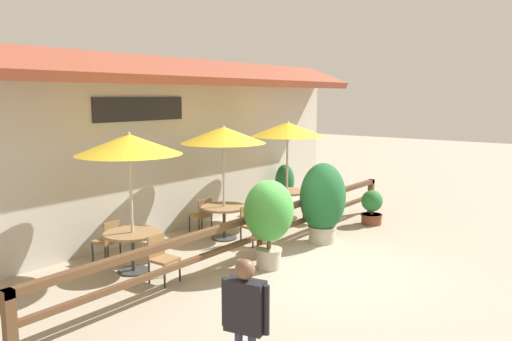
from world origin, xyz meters
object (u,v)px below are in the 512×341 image
(chair_middle_streetside, at_px, (251,223))
(chair_near_streetside, at_px, (161,256))
(dining_table_middle, at_px, (224,213))
(potted_plant_broad_leaf, at_px, (269,215))
(patio_umbrella_far, at_px, (288,129))
(chair_near_wallside, at_px, (108,239))
(potted_plant_small_flowering, at_px, (323,200))
(chair_far_wallside, at_px, (264,198))
(dining_table_far, at_px, (287,196))
(patio_umbrella_near, at_px, (129,145))
(potted_plant_corner_fern, at_px, (372,207))
(pedestrian, at_px, (245,311))
(potted_plant_entrance_palm, at_px, (285,183))
(chair_middle_wallside, at_px, (202,214))
(patio_umbrella_middle, at_px, (223,135))
(chair_far_streetside, at_px, (312,205))
(dining_table_near, at_px, (133,240))

(chair_middle_streetside, bearing_deg, chair_near_streetside, -169.40)
(chair_near_streetside, height_order, dining_table_middle, chair_near_streetside)
(potted_plant_broad_leaf, bearing_deg, chair_near_streetside, 148.38)
(potted_plant_broad_leaf, bearing_deg, patio_umbrella_far, 29.42)
(chair_near_wallside, bearing_deg, potted_plant_small_flowering, 140.44)
(chair_near_streetside, bearing_deg, potted_plant_broad_leaf, -35.19)
(dining_table_middle, relative_size, potted_plant_broad_leaf, 0.62)
(chair_far_wallside, bearing_deg, chair_middle_streetside, 23.46)
(dining_table_far, height_order, chair_far_wallside, chair_far_wallside)
(patio_umbrella_near, height_order, potted_plant_small_flowering, patio_umbrella_near)
(potted_plant_broad_leaf, bearing_deg, dining_table_middle, 64.06)
(dining_table_far, distance_m, potted_plant_corner_fern, 2.24)
(chair_middle_streetside, bearing_deg, potted_plant_broad_leaf, -122.07)
(dining_table_far, xyz_separation_m, potted_plant_broad_leaf, (-3.45, -1.95, 0.44))
(dining_table_far, bearing_deg, patio_umbrella_far, 0.00)
(patio_umbrella_far, bearing_deg, patio_umbrella_near, -179.46)
(patio_umbrella_near, distance_m, pedestrian, 4.79)
(patio_umbrella_far, distance_m, potted_plant_entrance_palm, 2.44)
(patio_umbrella_far, distance_m, pedestrian, 8.32)
(chair_near_wallside, xyz_separation_m, chair_far_wallside, (5.13, -0.01, 0.00))
(pedestrian, bearing_deg, chair_middle_wallside, -54.47)
(patio_umbrella_near, height_order, dining_table_middle, patio_umbrella_near)
(chair_near_wallside, xyz_separation_m, patio_umbrella_far, (5.14, -0.77, 1.94))
(pedestrian, bearing_deg, chair_near_streetside, -40.42)
(patio_umbrella_near, height_order, chair_middle_streetside, patio_umbrella_near)
(chair_middle_wallside, relative_size, potted_plant_small_flowering, 0.47)
(patio_umbrella_middle, height_order, pedestrian, patio_umbrella_middle)
(patio_umbrella_middle, distance_m, chair_middle_wallside, 2.08)
(patio_umbrella_far, distance_m, potted_plant_corner_fern, 2.97)
(potted_plant_small_flowering, distance_m, pedestrian, 6.18)
(patio_umbrella_near, height_order, chair_near_streetside, patio_umbrella_near)
(chair_middle_streetside, relative_size, chair_far_streetside, 1.00)
(chair_middle_streetside, xyz_separation_m, potted_plant_corner_fern, (3.29, -1.37, -0.01))
(chair_near_streetside, bearing_deg, chair_middle_wallside, 27.74)
(chair_middle_wallside, relative_size, chair_far_streetside, 1.00)
(dining_table_far, height_order, potted_plant_entrance_palm, potted_plant_entrance_palm)
(chair_near_wallside, distance_m, chair_middle_streetside, 3.08)
(chair_near_wallside, bearing_deg, chair_middle_streetside, 146.50)
(dining_table_near, distance_m, potted_plant_entrance_palm, 6.65)
(chair_near_wallside, height_order, potted_plant_broad_leaf, potted_plant_broad_leaf)
(chair_middle_streetside, distance_m, potted_plant_corner_fern, 3.57)
(dining_table_far, distance_m, potted_plant_broad_leaf, 3.99)
(chair_middle_wallside, relative_size, patio_umbrella_far, 0.32)
(dining_table_near, height_order, patio_umbrella_far, patio_umbrella_far)
(chair_far_streetside, height_order, pedestrian, pedestrian)
(potted_plant_corner_fern, bearing_deg, dining_table_middle, 147.33)
(chair_middle_streetside, relative_size, pedestrian, 0.53)
(patio_umbrella_middle, bearing_deg, dining_table_far, -1.46)
(dining_table_near, distance_m, potted_plant_broad_leaf, 2.61)
(patio_umbrella_middle, bearing_deg, pedestrian, -136.36)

